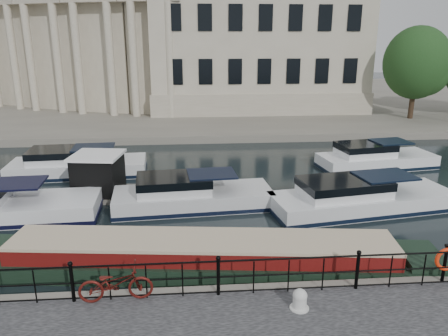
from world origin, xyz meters
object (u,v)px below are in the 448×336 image
at_px(harbour_hut, 99,177).
at_px(mooring_bollard, 300,300).
at_px(bicycle, 116,283).
at_px(life_ring_post, 447,260).
at_px(narrowboat, 202,262).

bearing_deg(harbour_hut, mooring_bollard, -47.67).
bearing_deg(bicycle, life_ring_post, -93.60).
bearing_deg(life_ring_post, mooring_bollard, -168.60).
bearing_deg(mooring_bollard, bicycle, 171.00).
bearing_deg(life_ring_post, harbour_hut, 140.36).
xyz_separation_m(mooring_bollard, harbour_hut, (-7.33, 10.79, 0.13)).
xyz_separation_m(bicycle, mooring_bollard, (4.95, -0.78, -0.26)).
height_order(mooring_bollard, narrowboat, narrowboat).
height_order(bicycle, life_ring_post, life_ring_post).
bearing_deg(mooring_bollard, harbour_hut, 124.19).
xyz_separation_m(bicycle, narrowboat, (2.44, 2.31, -0.72)).
xyz_separation_m(mooring_bollard, narrowboat, (-2.51, 3.09, -0.46)).
bearing_deg(harbour_hut, bicycle, -68.47).
bearing_deg(bicycle, mooring_bollard, -103.43).
bearing_deg(life_ring_post, bicycle, -179.16).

